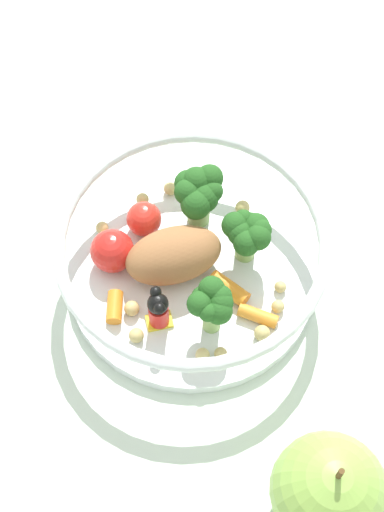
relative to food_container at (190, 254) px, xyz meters
name	(u,v)px	position (x,y,z in m)	size (l,w,h in m)	color
ground_plane	(196,256)	(-0.01, 0.01, -0.03)	(2.40, 2.40, 0.00)	silver
food_container	(190,254)	(0.00, 0.00, 0.00)	(0.20, 0.20, 0.07)	white
loose_apple	(328,491)	(0.20, -0.02, 0.01)	(0.08, 0.08, 0.09)	#8CB74C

